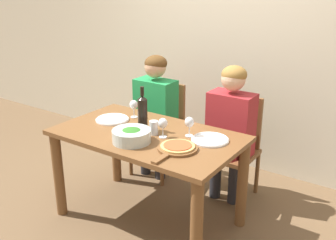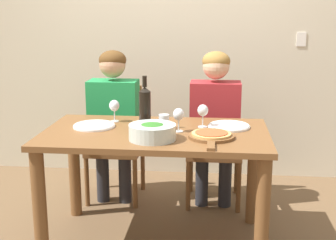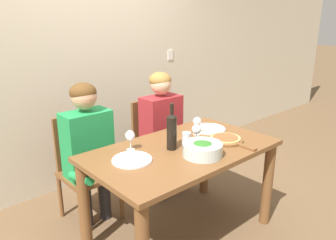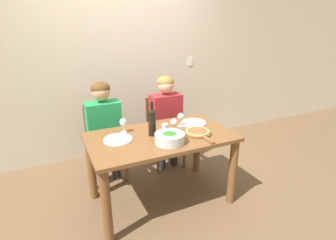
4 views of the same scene
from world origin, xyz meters
name	(u,v)px [view 2 (image 2 of 4)]	position (x,y,z in m)	size (l,w,h in m)	color
ground_plane	(156,240)	(0.00, 0.00, 0.00)	(40.00, 40.00, 0.00)	brown
back_wall	(175,27)	(0.00, 1.38, 1.35)	(10.00, 0.06, 2.70)	beige
dining_table	(156,152)	(0.00, 0.00, 0.62)	(1.42, 0.82, 0.76)	brown
chair_left	(117,139)	(-0.42, 0.77, 0.48)	(0.42, 0.42, 0.90)	brown
chair_right	(214,141)	(0.37, 0.77, 0.48)	(0.42, 0.42, 0.90)	brown
person_woman	(113,113)	(-0.42, 0.66, 0.72)	(0.47, 0.51, 1.20)	#28282D
person_man	(215,115)	(0.37, 0.66, 0.72)	(0.47, 0.51, 1.20)	#28282D
wine_bottle	(145,107)	(-0.07, 0.04, 0.90)	(0.07, 0.07, 0.35)	black
broccoli_bowl	(152,132)	(0.01, -0.19, 0.80)	(0.28, 0.28, 0.10)	silver
dinner_plate_left	(94,126)	(-0.41, 0.06, 0.77)	(0.27, 0.27, 0.02)	white
dinner_plate_right	(229,126)	(0.46, 0.14, 0.77)	(0.27, 0.27, 0.02)	white
pizza_on_board	(211,136)	(0.35, -0.13, 0.77)	(0.28, 0.42, 0.04)	brown
wine_glass_left	(114,107)	(-0.31, 0.22, 0.86)	(0.07, 0.07, 0.15)	silver
wine_glass_right	(203,112)	(0.29, 0.13, 0.86)	(0.07, 0.07, 0.15)	silver
wine_glass_centre	(179,115)	(0.15, 0.00, 0.86)	(0.07, 0.07, 0.15)	silver
water_tumbler	(164,123)	(0.05, 0.01, 0.81)	(0.07, 0.07, 0.11)	silver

